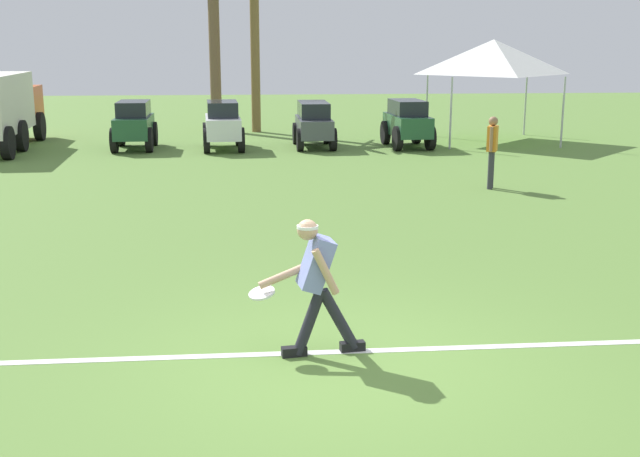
{
  "coord_description": "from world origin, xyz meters",
  "views": [
    {
      "loc": [
        -0.8,
        -7.44,
        3.17
      ],
      "look_at": [
        -0.04,
        2.12,
        0.9
      ],
      "focal_mm": 45.0,
      "sensor_mm": 36.0,
      "label": 1
    }
  ],
  "objects": [
    {
      "name": "box_truck",
      "position": [
        -8.17,
        16.8,
        1.23
      ],
      "size": [
        1.68,
        5.96,
        2.2
      ],
      "color": "#CC4C19",
      "rests_on": "ground_plane"
    },
    {
      "name": "field_line_paint",
      "position": [
        0.0,
        0.33,
        0.0
      ],
      "size": [
        20.2,
        0.29,
        0.01
      ],
      "primitive_type": "cube",
      "rotation": [
        0.0,
        0.0,
        0.01
      ],
      "color": "white",
      "rests_on": "ground_plane"
    },
    {
      "name": "parked_car_slot_a",
      "position": [
        -4.38,
        16.52,
        0.74
      ],
      "size": [
        1.23,
        2.38,
        1.4
      ],
      "color": "#235133",
      "rests_on": "ground_plane"
    },
    {
      "name": "palm_tree_far_left",
      "position": [
        -2.18,
        21.29,
        3.6
      ],
      "size": [
        3.26,
        3.64,
        6.33
      ],
      "color": "brown",
      "rests_on": "ground_plane"
    },
    {
      "name": "frisbee_thrower",
      "position": [
        -0.22,
        0.29,
        0.8
      ],
      "size": [
        1.11,
        0.47,
        1.43
      ],
      "color": "#23232D",
      "rests_on": "ground_plane"
    },
    {
      "name": "frisbee_in_flight",
      "position": [
        -0.78,
        0.41,
        0.64
      ],
      "size": [
        0.39,
        0.39,
        0.1
      ],
      "color": "white"
    },
    {
      "name": "ground_plane",
      "position": [
        0.0,
        0.0,
        0.0
      ],
      "size": [
        80.0,
        80.0,
        0.0
      ],
      "primitive_type": "plane",
      "color": "#5B8138"
    },
    {
      "name": "parked_car_slot_d",
      "position": [
        3.71,
        16.32,
        0.74
      ],
      "size": [
        1.31,
        2.41,
        1.4
      ],
      "color": "#235133",
      "rests_on": "ground_plane"
    },
    {
      "name": "teammate_near_sideline",
      "position": [
        4.25,
        9.38,
        0.94
      ],
      "size": [
        0.32,
        0.48,
        1.56
      ],
      "color": "#33333D",
      "rests_on": "ground_plane"
    },
    {
      "name": "event_tent",
      "position": [
        6.57,
        17.44,
        2.63
      ],
      "size": [
        3.54,
        3.54,
        3.16
      ],
      "color": "#B2B5BA",
      "rests_on": "ground_plane"
    },
    {
      "name": "parked_car_slot_b",
      "position": [
        -1.78,
        16.25,
        0.74
      ],
      "size": [
        1.31,
        2.41,
        1.4
      ],
      "color": "silver",
      "rests_on": "ground_plane"
    },
    {
      "name": "parked_car_slot_c",
      "position": [
        0.92,
        16.52,
        0.72
      ],
      "size": [
        1.19,
        2.42,
        1.34
      ],
      "color": "#474C51",
      "rests_on": "ground_plane"
    },
    {
      "name": "palm_tree_left_of_centre",
      "position": [
        -0.8,
        20.74,
        3.58
      ],
      "size": [
        3.06,
        2.93,
        5.79
      ],
      "color": "brown",
      "rests_on": "ground_plane"
    }
  ]
}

